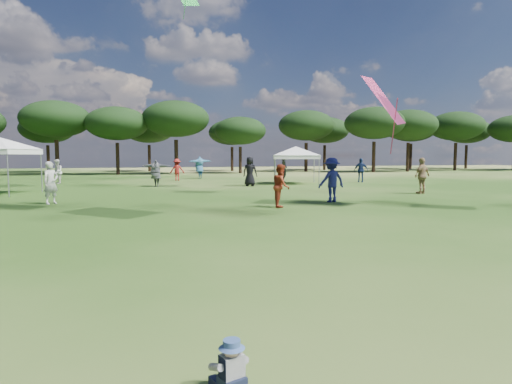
% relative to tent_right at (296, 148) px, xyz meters
% --- Properties ---
extents(tree_line, '(108.78, 17.63, 7.77)m').
position_rel_tent_right_xyz_m(tree_line, '(-7.18, 21.10, 3.01)').
color(tree_line, black).
rests_on(tree_line, ground).
extents(tent_right, '(5.83, 5.83, 2.84)m').
position_rel_tent_right_xyz_m(tent_right, '(0.00, 0.00, 0.00)').
color(tent_right, gray).
rests_on(tent_right, ground).
extents(toddler, '(0.33, 0.36, 0.45)m').
position_rel_tent_right_xyz_m(toddler, '(-9.91, -24.01, -2.22)').
color(toddler, black).
rests_on(toddler, ground).
extents(festival_crowd, '(29.49, 22.19, 1.89)m').
position_rel_tent_right_xyz_m(festival_crowd, '(-8.35, -1.17, -1.55)').
color(festival_crowd, '#46474A').
rests_on(festival_crowd, ground).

